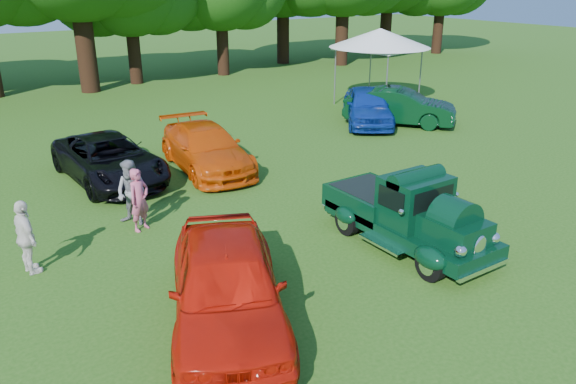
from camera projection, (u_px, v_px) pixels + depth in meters
ground at (359, 270)px, 11.69m from camera, size 120.00×120.00×0.00m
hero_pickup at (407, 215)px, 12.55m from camera, size 2.01×4.32×1.69m
red_convertible at (227, 285)px, 9.56m from camera, size 3.67×5.06×1.60m
back_car_black at (109, 159)px, 16.55m from camera, size 2.46×4.93×1.34m
back_car_orange at (206, 148)px, 17.52m from camera, size 2.46×4.92×1.37m
back_car_blue at (368, 106)px, 22.89m from camera, size 3.99×4.65×1.51m
back_car_green at (400, 107)px, 22.88m from camera, size 3.94×4.48×1.47m
spectator_pink at (139, 200)px, 13.27m from camera, size 0.66×0.56×1.54m
spectator_grey at (132, 193)px, 13.56m from camera, size 0.95×1.00×1.63m
spectator_white at (26, 238)px, 11.31m from camera, size 0.54×0.98×1.59m
canopy_tent at (380, 38)px, 25.72m from camera, size 5.59×5.59×3.49m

